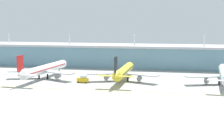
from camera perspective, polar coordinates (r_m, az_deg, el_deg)
ground_plane at (r=193.41m, az=-0.62°, el=-3.79°), size 600.00×600.00×0.00m
terminal_building at (r=298.63m, az=3.74°, el=2.30°), size 288.00×34.00×27.89m
airliner_near_middle at (r=244.71m, az=-10.91°, el=0.12°), size 48.64×70.90×18.90m
airliner_center at (r=230.67m, az=1.85°, el=-0.22°), size 48.80×61.39×18.90m
taxiway_stripe_mid_west at (r=210.39m, az=-10.15°, el=-2.94°), size 28.00×0.70×0.04m
taxiway_stripe_centre at (r=200.56m, az=-1.06°, el=-3.36°), size 28.00×0.70×0.04m
taxiway_stripe_mid_east at (r=196.21m, az=8.71°, el=-3.71°), size 28.00×0.70×0.04m
fuel_truck at (r=226.11m, az=-4.73°, el=-1.49°), size 7.32×2.98×4.95m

